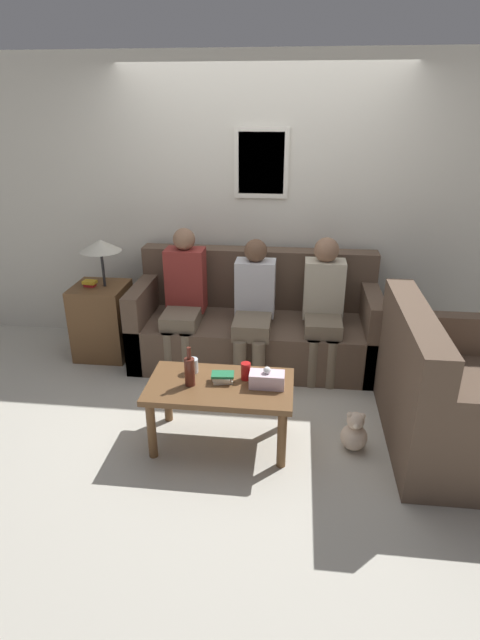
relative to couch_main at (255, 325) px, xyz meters
name	(u,v)px	position (x,y,z in m)	size (l,w,h in m)	color
ground_plane	(250,386)	(0.00, -0.53, -0.33)	(16.00, 16.00, 0.00)	beige
wall_back	(261,208)	(0.00, 0.45, 0.98)	(9.00, 0.08, 2.60)	silver
couch_main	(255,325)	(0.00, 0.00, 0.00)	(2.15, 0.87, 0.96)	brown
couch_side	(446,400)	(1.40, -1.11, 0.00)	(0.87, 1.32, 0.96)	brown
coffee_table	(220,393)	(-0.13, -1.30, 0.06)	(0.97, 0.54, 0.46)	brown
side_table_with_lamp	(103,315)	(-1.40, -0.09, 0.07)	(0.47, 0.47, 1.10)	brown
wine_bottle	(190,371)	(-0.32, -1.33, 0.24)	(0.07, 0.07, 0.28)	#562319
drinking_glass	(193,366)	(-0.34, -1.16, 0.19)	(0.08, 0.08, 0.10)	silver
book_stack	(223,377)	(-0.11, -1.27, 0.17)	(0.16, 0.11, 0.06)	beige
soda_can	(246,371)	(0.04, -1.21, 0.20)	(0.07, 0.07, 0.12)	red
tissue_box	(267,379)	(0.18, -1.29, 0.19)	(0.23, 0.12, 0.15)	silver
person_left	(184,295)	(-0.62, -0.13, 0.32)	(0.34, 0.59, 1.21)	#756651
person_middle	(253,304)	(0.00, -0.20, 0.28)	(0.34, 0.63, 1.14)	#756651
person_right	(324,303)	(0.59, -0.16, 0.31)	(0.34, 0.57, 1.17)	#756651
teddy_bear	(354,433)	(0.79, -1.27, -0.20)	(0.18, 0.18, 0.29)	beige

